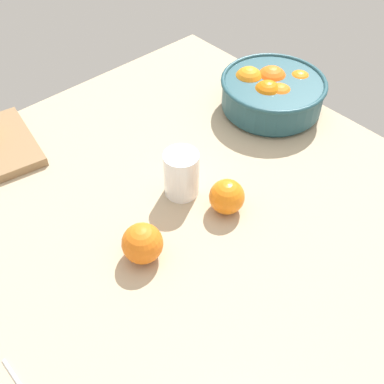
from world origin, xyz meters
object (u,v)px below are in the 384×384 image
fruit_bowl (272,92)px  loose_orange_1 (142,243)px  juice_glass (181,176)px  loose_orange_0 (227,197)px

fruit_bowl → loose_orange_1: (16.07, -55.89, -1.21)cm
fruit_bowl → juice_glass: bearing=-78.8°
juice_glass → loose_orange_0: 11.26cm
fruit_bowl → juice_glass: size_ratio=2.54×
fruit_bowl → juice_glass: juice_glass is taller
fruit_bowl → loose_orange_0: 39.27cm
juice_glass → loose_orange_0: juice_glass is taller
fruit_bowl → loose_orange_1: 58.17cm
fruit_bowl → juice_glass: (7.59, -38.42, -0.51)cm
loose_orange_1 → loose_orange_0: bearing=84.2°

